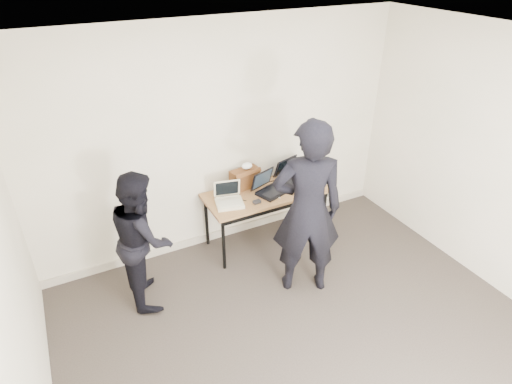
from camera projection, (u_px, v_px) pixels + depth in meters
room at (341, 245)px, 3.22m from camera, size 4.60×4.60×2.80m
desk at (267, 196)px, 5.18m from camera, size 1.50×0.65×0.72m
laptop_beige at (229, 200)px, 4.90m from camera, size 0.37×0.36×0.25m
laptop_center at (268, 188)px, 5.12m from camera, size 0.42×0.41×0.26m
laptop_right at (291, 174)px, 5.42m from camera, size 0.43×0.42×0.26m
leather_satchel at (245, 178)px, 5.19m from camera, size 0.38×0.23×0.25m
tissue at (247, 166)px, 5.12m from camera, size 0.14×0.12×0.08m
equipment_box at (303, 170)px, 5.51m from camera, size 0.23×0.19×0.13m
power_brick at (257, 202)px, 4.92m from camera, size 0.09×0.06×0.03m
cables at (266, 191)px, 5.16m from camera, size 0.98×0.41×0.01m
person_typist at (307, 210)px, 4.31m from camera, size 0.84×0.72×1.96m
person_observer at (143, 238)px, 4.31m from camera, size 0.65×0.78×1.49m
baseboard at (227, 231)px, 5.59m from camera, size 4.50×0.03×0.10m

